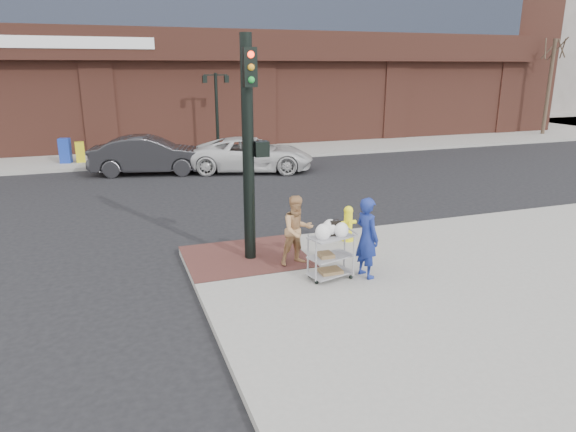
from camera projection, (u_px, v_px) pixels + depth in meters
name	position (u px, v px, depth m)	size (l,w,h in m)	color
ground	(282.00, 273.00, 11.53)	(220.00, 220.00, 0.00)	black
sidewalk_far	(299.00, 119.00, 44.47)	(65.00, 36.00, 0.15)	gray
brick_curb_ramp	(245.00, 256.00, 12.11)	(2.80, 2.40, 0.01)	#4C2623
filler_block	(514.00, 23.00, 56.22)	(14.00, 20.00, 18.00)	slate
bare_tree_a	(556.00, 37.00, 32.40)	(1.80, 1.80, 7.20)	#382B21
lamp_post	(217.00, 104.00, 25.91)	(1.32, 0.22, 4.00)	black
traffic_signal_pole	(249.00, 144.00, 11.28)	(0.61, 0.51, 5.00)	black
woman_blue	(367.00, 238.00, 10.75)	(0.63, 0.42, 1.74)	navy
pedestrian_tan	(297.00, 230.00, 11.45)	(0.77, 0.60, 1.59)	#AF8052
sedan_dark	(150.00, 155.00, 21.97)	(1.72, 4.92, 1.62)	black
minivan_white	(252.00, 154.00, 22.55)	(2.47, 5.36, 1.49)	silver
utility_cart	(331.00, 253.00, 10.73)	(1.01, 0.72, 1.26)	gray
fire_hydrant	(348.00, 223.00, 13.09)	(0.43, 0.30, 0.92)	yellow
newsbox_yellow	(80.00, 152.00, 23.91)	(0.40, 0.36, 0.94)	gold
newsbox_blue	(65.00, 151.00, 23.70)	(0.48, 0.43, 1.14)	#173299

